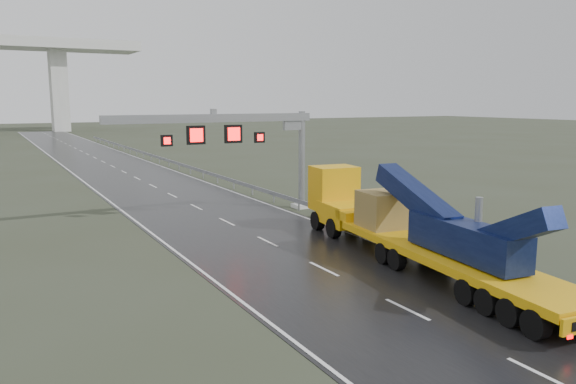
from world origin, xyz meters
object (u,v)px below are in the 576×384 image
heavy_haul_truck (397,222)px  striped_barrier (326,210)px  sign_gantry (242,135)px  exit_sign_pair (353,193)px

heavy_haul_truck → striped_barrier: heavy_haul_truck is taller
heavy_haul_truck → striped_barrier: size_ratio=18.28×
sign_gantry → heavy_haul_truck: sign_gantry is taller
sign_gantry → exit_sign_pair: (6.90, -3.69, -4.13)m
exit_sign_pair → heavy_haul_truck: bearing=-115.0°
striped_barrier → exit_sign_pair: bearing=3.4°
sign_gantry → striped_barrier: size_ratio=13.41×
sign_gantry → exit_sign_pair: bearing=-28.1°
exit_sign_pair → striped_barrier: (-2.46, -0.30, -0.93)m
exit_sign_pair → sign_gantry: bearing=150.6°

